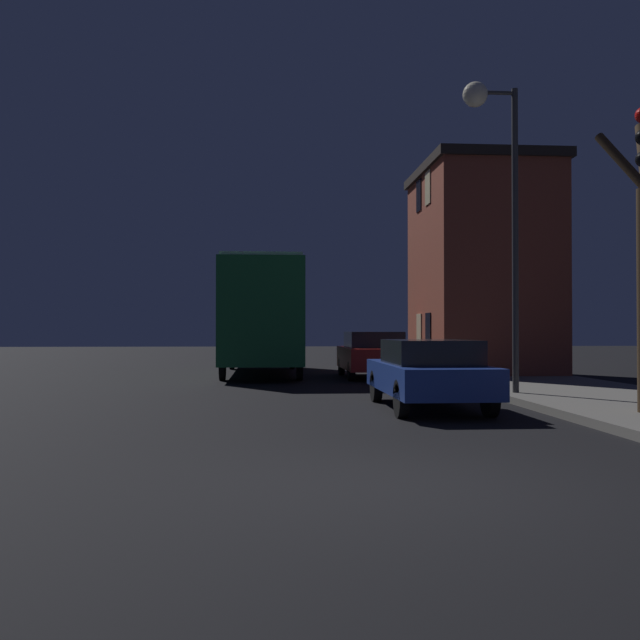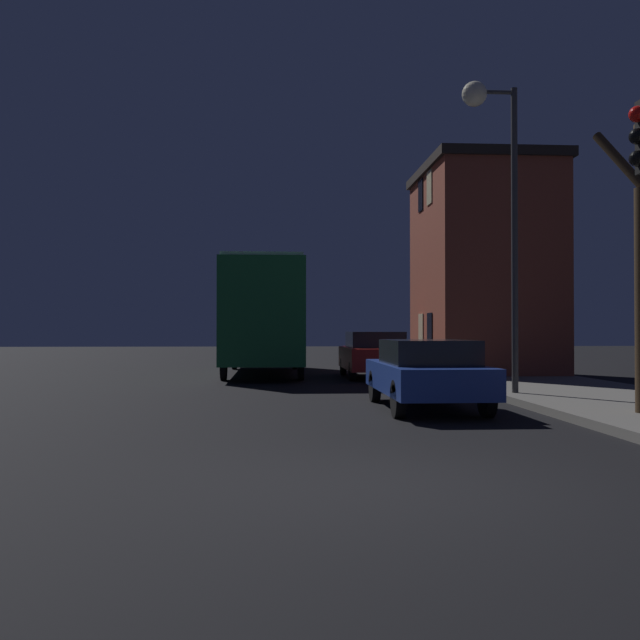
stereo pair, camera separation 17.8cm
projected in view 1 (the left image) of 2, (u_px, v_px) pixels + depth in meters
ground_plane at (400, 484)px, 7.09m from camera, size 120.00×120.00×0.00m
brick_building at (481, 268)px, 24.07m from camera, size 4.18×5.65×6.95m
streetlamp at (493, 157)px, 15.85m from camera, size 1.25×0.56×6.91m
bus at (262, 310)px, 24.95m from camera, size 2.56×9.57×3.80m
car_near_lane at (428, 372)px, 13.86m from camera, size 1.76×4.39×1.35m
car_mid_lane at (373, 354)px, 22.96m from camera, size 1.89×4.23×1.49m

